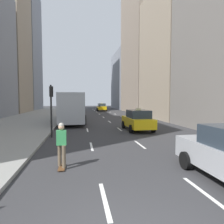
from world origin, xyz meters
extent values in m
cube|color=gray|center=(-7.00, 27.00, 0.07)|extent=(8.00, 66.00, 0.15)
cube|color=white|center=(-0.20, 2.00, 0.01)|extent=(0.12, 2.00, 0.01)
cube|color=white|center=(-0.20, 8.00, 0.01)|extent=(0.12, 2.00, 0.01)
cube|color=white|center=(-0.20, 14.00, 0.01)|extent=(0.12, 2.00, 0.01)
cube|color=white|center=(-0.20, 20.00, 0.01)|extent=(0.12, 2.00, 0.01)
cube|color=white|center=(-0.20, 26.00, 0.01)|extent=(0.12, 2.00, 0.01)
cube|color=white|center=(-0.20, 32.00, 0.01)|extent=(0.12, 2.00, 0.01)
cube|color=white|center=(-0.20, 38.00, 0.01)|extent=(0.12, 2.00, 0.01)
cube|color=white|center=(-0.20, 44.00, 0.01)|extent=(0.12, 2.00, 0.01)
cube|color=white|center=(-0.20, 50.00, 0.01)|extent=(0.12, 2.00, 0.01)
cube|color=white|center=(2.60, 2.00, 0.01)|extent=(0.12, 2.00, 0.01)
cube|color=white|center=(2.60, 8.00, 0.01)|extent=(0.12, 2.00, 0.01)
cube|color=white|center=(2.60, 14.00, 0.01)|extent=(0.12, 2.00, 0.01)
cube|color=white|center=(2.60, 20.00, 0.01)|extent=(0.12, 2.00, 0.01)
cube|color=white|center=(2.60, 26.00, 0.01)|extent=(0.12, 2.00, 0.01)
cube|color=white|center=(2.60, 32.00, 0.01)|extent=(0.12, 2.00, 0.01)
cube|color=white|center=(2.60, 38.00, 0.01)|extent=(0.12, 2.00, 0.01)
cube|color=white|center=(2.60, 44.00, 0.01)|extent=(0.12, 2.00, 0.01)
cube|color=white|center=(2.60, 50.00, 0.01)|extent=(0.12, 2.00, 0.01)
cube|color=white|center=(5.40, 8.00, 0.01)|extent=(0.12, 2.00, 0.01)
cube|color=white|center=(5.40, 14.00, 0.01)|extent=(0.12, 2.00, 0.01)
cube|color=white|center=(5.40, 20.00, 0.01)|extent=(0.12, 2.00, 0.01)
cube|color=white|center=(5.40, 26.00, 0.01)|extent=(0.12, 2.00, 0.01)
cube|color=white|center=(5.40, 32.00, 0.01)|extent=(0.12, 2.00, 0.01)
cube|color=white|center=(5.40, 38.00, 0.01)|extent=(0.12, 2.00, 0.01)
cube|color=white|center=(5.40, 44.00, 0.01)|extent=(0.12, 2.00, 0.01)
cube|color=white|center=(5.40, 50.00, 0.01)|extent=(0.12, 2.00, 0.01)
cube|color=gray|center=(-14.00, 38.44, 18.26)|extent=(6.00, 10.30, 36.53)
cube|color=gray|center=(-14.00, 50.01, 14.60)|extent=(6.00, 11.45, 29.20)
cube|color=gray|center=(12.00, 23.63, 8.92)|extent=(6.00, 11.54, 17.83)
cube|color=gray|center=(12.00, 37.10, 18.96)|extent=(6.00, 14.68, 37.91)
cube|color=gray|center=(12.00, 52.07, 7.77)|extent=(6.00, 14.85, 15.55)
cube|color=yellow|center=(4.00, 13.28, 0.71)|extent=(1.80, 4.40, 0.76)
cube|color=#28333D|center=(4.00, 13.02, 1.41)|extent=(1.58, 2.29, 0.64)
cube|color=#F2E599|center=(4.00, 13.02, 1.80)|extent=(0.44, 0.20, 0.14)
cylinder|color=black|center=(3.10, 14.64, 0.33)|extent=(0.22, 0.66, 0.66)
cylinder|color=black|center=(4.90, 14.64, 0.33)|extent=(0.22, 0.66, 0.66)
cylinder|color=black|center=(3.10, 11.92, 0.33)|extent=(0.22, 0.66, 0.66)
cylinder|color=black|center=(4.90, 11.92, 0.33)|extent=(0.22, 0.66, 0.66)
cube|color=yellow|center=(4.00, 41.73, 0.71)|extent=(1.80, 4.40, 0.76)
cube|color=#28333D|center=(4.00, 41.47, 1.41)|extent=(1.58, 2.29, 0.64)
cube|color=#F2E599|center=(4.00, 41.47, 1.80)|extent=(0.44, 0.20, 0.14)
cylinder|color=black|center=(3.10, 43.10, 0.33)|extent=(0.22, 0.66, 0.66)
cylinder|color=black|center=(4.90, 43.10, 0.33)|extent=(0.22, 0.66, 0.66)
cylinder|color=black|center=(3.10, 40.37, 0.33)|extent=(0.22, 0.66, 0.66)
cylinder|color=black|center=(4.90, 40.37, 0.33)|extent=(0.22, 0.66, 0.66)
cylinder|color=black|center=(3.10, 3.82, 0.33)|extent=(0.22, 0.66, 0.66)
cube|color=#B7BCC1|center=(-1.60, 20.76, 1.80)|extent=(2.50, 11.60, 2.90)
cube|color=#28333D|center=(-1.60, 26.51, 2.15)|extent=(2.30, 0.12, 1.40)
cube|color=#28333D|center=(-2.81, 20.76, 2.15)|extent=(0.08, 9.86, 1.10)
cube|color=yellow|center=(-1.60, 26.51, 3.05)|extent=(1.50, 0.10, 0.36)
cylinder|color=black|center=(-2.85, 24.36, 0.50)|extent=(0.30, 1.00, 1.00)
cylinder|color=black|center=(-0.35, 24.36, 0.50)|extent=(0.30, 1.00, 1.00)
cylinder|color=black|center=(-2.85, 17.57, 0.50)|extent=(0.30, 1.00, 1.00)
cylinder|color=black|center=(-0.35, 17.57, 0.50)|extent=(0.30, 1.00, 1.00)
cube|color=brown|center=(-1.51, 4.62, 0.05)|extent=(0.24, 0.80, 0.03)
cylinder|color=black|center=(-1.51, 4.90, 0.03)|extent=(0.18, 0.05, 0.05)
cylinder|color=black|center=(-1.51, 4.34, 0.03)|extent=(0.18, 0.05, 0.05)
cylinder|color=brown|center=(-1.60, 4.74, 0.48)|extent=(0.14, 0.14, 0.84)
cylinder|color=brown|center=(-1.42, 4.50, 0.48)|extent=(0.14, 0.14, 0.84)
cube|color=#338C4C|center=(-1.51, 4.62, 1.19)|extent=(0.36, 0.22, 0.56)
sphere|color=tan|center=(-1.51, 4.62, 1.58)|extent=(0.22, 0.22, 0.22)
sphere|color=#B2AD9E|center=(-1.51, 4.62, 1.65)|extent=(0.20, 0.20, 0.20)
cylinder|color=black|center=(-2.75, 11.08, 1.80)|extent=(0.12, 0.12, 3.60)
cube|color=black|center=(-2.75, 11.26, 3.15)|extent=(0.24, 0.20, 0.72)
sphere|color=red|center=(-2.75, 11.37, 3.38)|extent=(0.14, 0.14, 0.14)
sphere|color=#4C3F14|center=(-2.75, 11.37, 3.15)|extent=(0.14, 0.14, 0.14)
sphere|color=#198C2D|center=(-2.75, 11.37, 2.92)|extent=(0.14, 0.14, 0.14)
camera|label=1|loc=(-0.82, -3.00, 2.62)|focal=32.00mm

